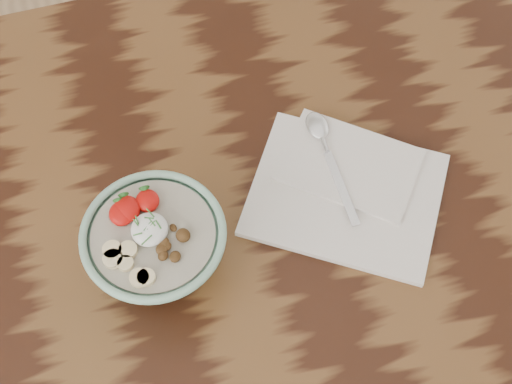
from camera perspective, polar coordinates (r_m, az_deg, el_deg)
table at (r=105.61cm, az=-8.48°, el=-5.60°), size 160.00×90.00×75.00cm
breakfast_bowl at (r=89.48cm, az=-8.00°, el=-4.36°), size 17.75×17.75×11.69cm
napkin at (r=99.43cm, az=7.24°, el=0.32°), size 32.60×31.20×1.57cm
spoon at (r=101.61cm, az=5.38°, el=4.12°), size 3.23×19.00×0.99cm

